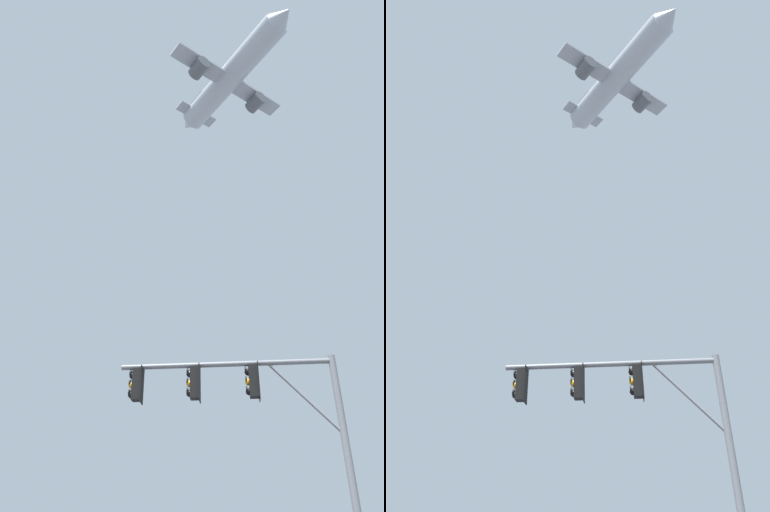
% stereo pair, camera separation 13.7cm
% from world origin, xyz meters
% --- Properties ---
extents(signal_pole_near, '(6.16, 0.96, 6.10)m').
position_xyz_m(signal_pole_near, '(2.29, 9.19, 4.73)').
color(signal_pole_near, slate).
rests_on(signal_pole_near, ground).
extents(airplane, '(14.62, 18.94, 5.74)m').
position_xyz_m(airplane, '(6.02, 33.52, 52.03)').
color(airplane, '#B7BCC6').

